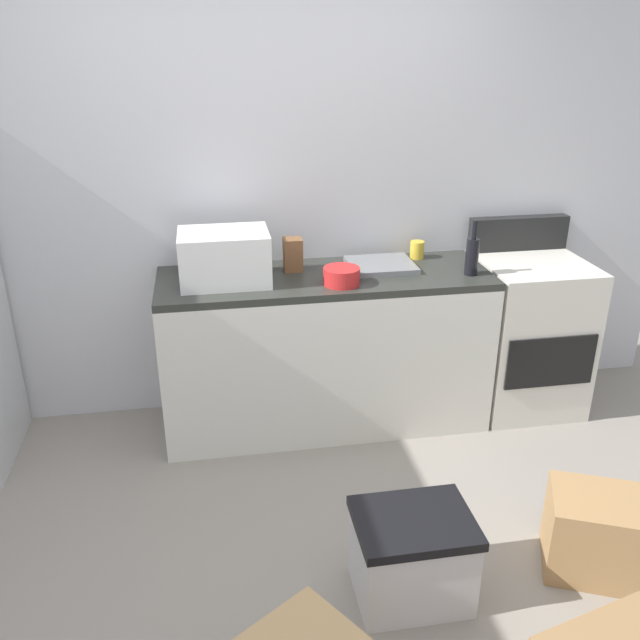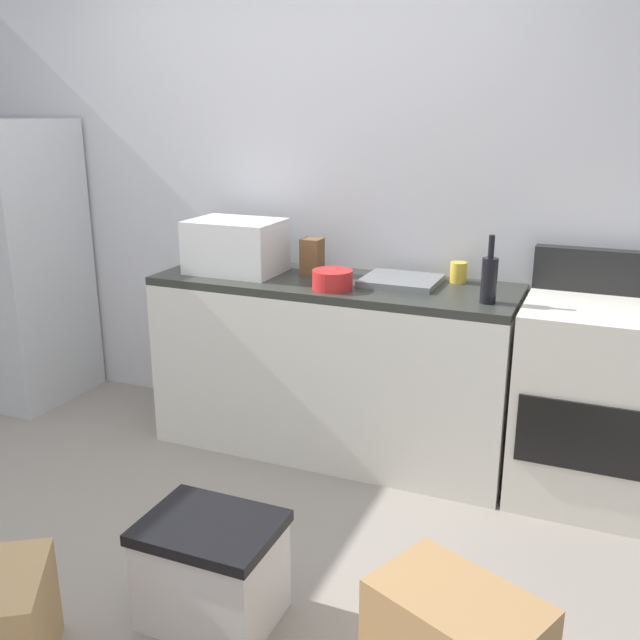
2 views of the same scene
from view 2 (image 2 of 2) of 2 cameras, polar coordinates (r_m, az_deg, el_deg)
ground_plane at (r=3.04m, az=-13.49°, el=-18.27°), size 6.00×6.00×0.00m
wall_back at (r=3.87m, az=-1.13°, el=10.50°), size 5.00×0.10×2.60m
kitchen_counter at (r=3.63m, az=1.05°, el=-3.72°), size 1.80×0.60×0.90m
refrigerator at (r=4.63m, az=-23.55°, el=4.24°), size 0.68×0.66×1.66m
stove_oven at (r=3.41m, az=20.61°, el=-5.99°), size 0.60×0.61×1.10m
microwave at (r=3.69m, az=-6.77°, el=5.91°), size 0.46×0.34×0.27m
sink_basin at (r=3.46m, az=6.54°, el=3.16°), size 0.36×0.32×0.03m
wine_bottle at (r=3.16m, az=13.43°, el=3.26°), size 0.07×0.07×0.30m
coffee_mug at (r=3.52m, az=11.06°, el=3.78°), size 0.08×0.08×0.10m
knife_block at (r=3.64m, az=-0.64°, el=5.16°), size 0.10×0.10×0.18m
mixing_bowl at (r=3.33m, az=1.00°, el=3.27°), size 0.19×0.19×0.09m
storage_bin at (r=2.62m, az=-8.69°, el=-19.24°), size 0.46×0.36×0.38m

